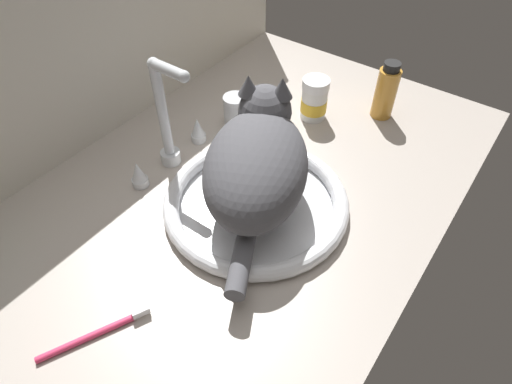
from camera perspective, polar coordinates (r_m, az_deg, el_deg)
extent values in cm
cube|color=#ADA399|center=(85.73, -0.62, 0.44)|extent=(108.36, 69.90, 3.00)
cube|color=silver|center=(96.40, -19.15, 17.75)|extent=(108.36, 2.40, 41.57)
torus|color=white|center=(79.24, 0.00, -1.27)|extent=(34.00, 34.00, 2.96)
cylinder|color=white|center=(80.11, 0.00, -1.84)|extent=(29.56, 29.56, 0.60)
cylinder|color=silver|center=(90.20, -11.16, 4.60)|extent=(4.00, 4.00, 2.59)
cylinder|color=silver|center=(83.47, -12.23, 10.32)|extent=(2.00, 2.00, 19.56)
sphere|color=silver|center=(78.36, -13.36, 16.13)|extent=(2.20, 2.20, 2.20)
cylinder|color=silver|center=(76.02, -11.47, 15.48)|extent=(2.00, 6.99, 2.00)
sphere|color=silver|center=(73.77, -9.48, 14.77)|extent=(2.10, 2.10, 2.10)
cylinder|color=silver|center=(86.76, -14.97, 1.31)|extent=(3.20, 3.20, 1.60)
cone|color=silver|center=(84.87, -15.32, 2.66)|extent=(2.88, 2.88, 4.05)
cylinder|color=silver|center=(94.89, -7.56, 7.15)|extent=(3.20, 3.20, 1.60)
cone|color=silver|center=(93.17, -7.73, 8.50)|extent=(2.88, 2.88, 4.05)
ellipsoid|color=#4C4C51|center=(73.25, 0.00, 3.25)|extent=(32.71, 28.49, 14.02)
sphere|color=#4C4C51|center=(79.53, 1.18, 10.54)|extent=(9.82, 9.82, 9.82)
cone|color=#4C4C51|center=(76.96, -1.01, 13.93)|extent=(3.73, 3.73, 3.68)
cone|color=#4C4C51|center=(76.36, 3.49, 13.57)|extent=(3.73, 3.73, 3.68)
ellipsoid|color=silver|center=(83.10, 1.50, 11.44)|extent=(4.53, 5.02, 3.14)
ellipsoid|color=silver|center=(81.02, 1.00, 7.49)|extent=(11.38, 12.17, 7.71)
cylinder|color=#4C4C51|center=(67.12, -1.96, -9.21)|extent=(12.07, 8.41, 3.20)
cylinder|color=#B2B5BA|center=(97.24, -2.69, 10.34)|extent=(5.22, 5.22, 6.27)
cylinder|color=silver|center=(95.18, -2.77, 12.12)|extent=(5.33, 5.33, 1.00)
cylinder|color=gold|center=(102.91, 16.67, 12.32)|extent=(4.81, 4.81, 11.44)
cylinder|color=black|center=(99.61, 17.48, 15.46)|extent=(3.60, 3.60, 1.80)
cylinder|color=white|center=(100.18, 7.64, 11.58)|extent=(5.74, 5.74, 7.52)
cylinder|color=gold|center=(100.51, 7.61, 11.30)|extent=(5.91, 5.91, 3.01)
cylinder|color=white|center=(97.58, 7.92, 13.92)|extent=(6.02, 6.02, 2.11)
cylinder|color=#D83359|center=(69.84, -21.51, -17.44)|extent=(12.91, 6.90, 1.00)
cube|color=white|center=(68.84, -14.97, -14.92)|extent=(2.86, 2.21, 1.20)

